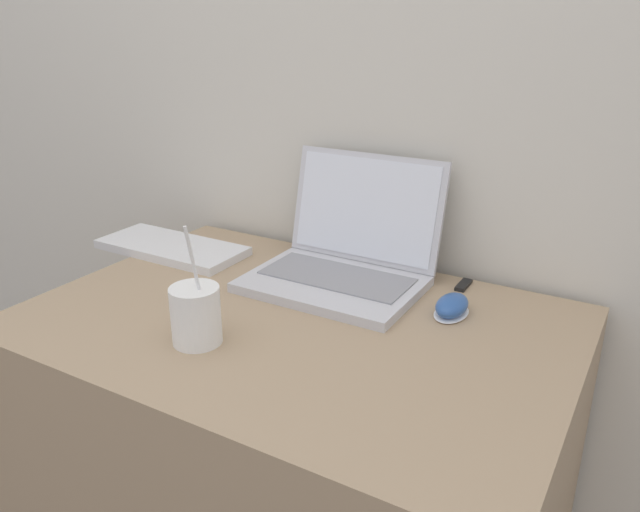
% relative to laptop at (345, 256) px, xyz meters
% --- Properties ---
extents(wall_back, '(7.00, 0.04, 2.50)m').
position_rel_laptop_xyz_m(wall_back, '(0.01, 0.18, 0.44)').
color(wall_back, silver).
rests_on(wall_back, ground_plane).
extents(desk, '(1.01, 0.69, 0.75)m').
position_rel_laptop_xyz_m(desk, '(0.01, -0.21, -0.43)').
color(desk, tan).
rests_on(desk, ground_plane).
extents(laptop, '(0.35, 0.31, 0.25)m').
position_rel_laptop_xyz_m(laptop, '(0.00, 0.00, 0.00)').
color(laptop, silver).
rests_on(laptop, desk).
extents(drink_cup, '(0.09, 0.09, 0.22)m').
position_rel_laptop_xyz_m(drink_cup, '(-0.09, -0.37, -0.00)').
color(drink_cup, white).
rests_on(drink_cup, desk).
extents(computer_mouse, '(0.06, 0.10, 0.04)m').
position_rel_laptop_xyz_m(computer_mouse, '(0.25, -0.04, -0.04)').
color(computer_mouse, white).
rests_on(computer_mouse, desk).
extents(external_keyboard, '(0.36, 0.16, 0.02)m').
position_rel_laptop_xyz_m(external_keyboard, '(-0.44, -0.06, -0.05)').
color(external_keyboard, silver).
rests_on(external_keyboard, desk).
extents(usb_stick, '(0.02, 0.06, 0.01)m').
position_rel_laptop_xyz_m(usb_stick, '(0.23, 0.09, -0.05)').
color(usb_stick, black).
rests_on(usb_stick, desk).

